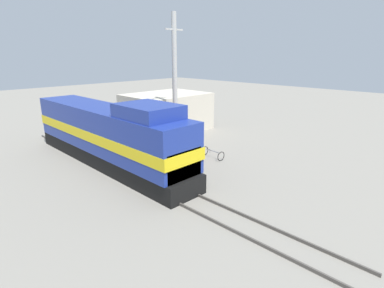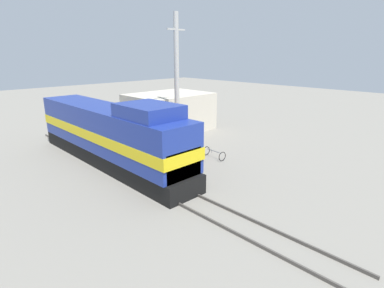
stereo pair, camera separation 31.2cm
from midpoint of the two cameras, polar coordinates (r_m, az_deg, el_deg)
name	(u,v)px [view 1 (the left image)]	position (r m, az deg, el deg)	size (l,w,h in m)	color
ground_plane	(134,175)	(20.38, -11.48, -5.73)	(120.00, 120.00, 0.00)	gray
rail_near	(124,177)	(20.00, -13.20, -6.06)	(0.08, 28.61, 0.15)	#4C4742
rail_far	(142,171)	(20.72, -9.85, -5.02)	(0.08, 28.61, 0.15)	#4C4742
locomotive	(110,135)	(21.88, -15.78, 1.59)	(2.99, 16.80, 4.92)	black
utility_pole	(175,82)	(24.86, -3.66, 11.62)	(1.80, 0.40, 10.80)	#B2B2AD
vendor_umbrella	(175,136)	(22.04, -3.66, 1.58)	(2.46, 2.46, 2.19)	#4C4C4C
billboard_sign	(149,121)	(24.73, -8.47, 4.43)	(1.96, 0.12, 3.27)	#595959
shrub_cluster	(177,157)	(21.89, -3.20, -2.51)	(0.92, 0.92, 0.92)	#2D722D
person_bystander	(196,147)	(22.40, 0.39, -0.56)	(0.34, 0.34, 1.83)	#2D3347
bicycle	(213,153)	(23.00, 3.57, -1.79)	(0.85, 1.85, 0.72)	black
building_block_distant	(167,112)	(31.29, -5.10, 6.07)	(8.00, 6.00, 3.80)	beige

